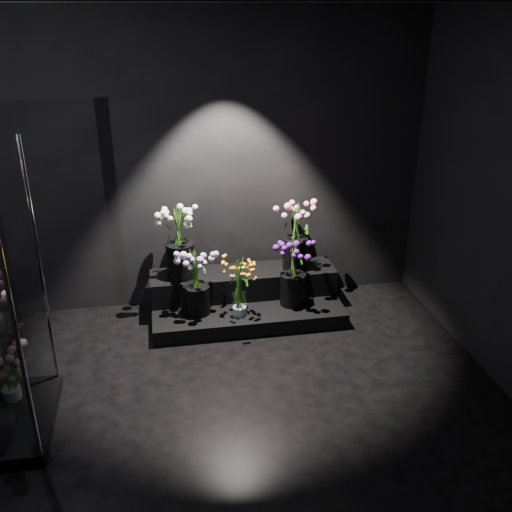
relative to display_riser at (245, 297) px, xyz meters
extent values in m
plane|color=black|center=(-0.19, -1.64, -0.17)|extent=(4.00, 4.00, 0.00)
plane|color=black|center=(-0.19, -1.64, 2.63)|extent=(4.00, 4.00, 0.00)
plane|color=black|center=(-0.19, 0.36, 1.23)|extent=(4.00, 0.00, 4.00)
plane|color=black|center=(-0.19, -3.64, 1.23)|extent=(4.00, 0.00, 4.00)
cube|color=black|center=(0.00, -0.09, -0.09)|extent=(1.81, 0.80, 0.15)
cube|color=black|center=(0.00, 0.11, 0.11)|extent=(1.81, 0.40, 0.25)
cube|color=black|center=(-1.90, -1.34, -0.12)|extent=(0.55, 0.91, 0.09)
cylinder|color=white|center=(-0.10, -0.29, 0.09)|extent=(0.14, 0.14, 0.22)
cylinder|color=black|center=(-0.48, -0.19, 0.12)|extent=(0.25, 0.25, 0.28)
cylinder|color=black|center=(0.43, -0.18, 0.14)|extent=(0.24, 0.24, 0.31)
cylinder|color=black|center=(-0.60, 0.09, 0.41)|extent=(0.27, 0.27, 0.34)
cylinder|color=black|center=(0.51, 0.08, 0.39)|extent=(0.24, 0.24, 0.32)
cylinder|color=white|center=(-1.95, -1.14, 0.05)|extent=(0.15, 0.15, 0.26)
camera|label=1|loc=(-0.76, -4.87, 2.63)|focal=40.00mm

